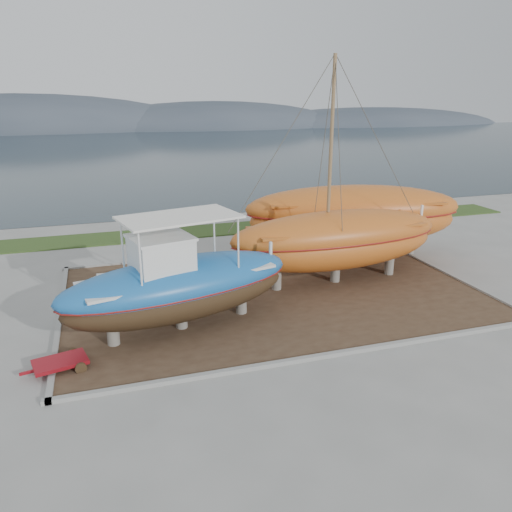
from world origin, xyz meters
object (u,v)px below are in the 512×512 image
object	(u,v)px
blue_caique	(179,274)
orange_bare_hull	(353,223)
orange_sailboat	(340,175)
white_dinghy	(138,284)
red_trailer	(61,365)

from	to	relation	value
blue_caique	orange_bare_hull	distance (m)	12.03
blue_caique	orange_sailboat	world-z (taller)	orange_sailboat
orange_sailboat	orange_bare_hull	size ratio (longest dim) A/B	0.89
white_dinghy	red_trailer	size ratio (longest dim) A/B	1.74
white_dinghy	orange_bare_hull	world-z (taller)	orange_bare_hull
blue_caique	white_dinghy	xyz separation A→B (m)	(-1.30, 3.43, -1.54)
orange_bare_hull	white_dinghy	bearing A→B (deg)	-155.55
red_trailer	blue_caique	bearing A→B (deg)	9.38
white_dinghy	red_trailer	xyz separation A→B (m)	(-2.99, -5.24, -0.54)
orange_sailboat	white_dinghy	bearing A→B (deg)	173.65
blue_caique	orange_bare_hull	bearing A→B (deg)	16.40
blue_caique	orange_bare_hull	size ratio (longest dim) A/B	0.78
orange_sailboat	orange_bare_hull	distance (m)	5.22
blue_caique	orange_bare_hull	world-z (taller)	blue_caique
white_dinghy	orange_sailboat	world-z (taller)	orange_sailboat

